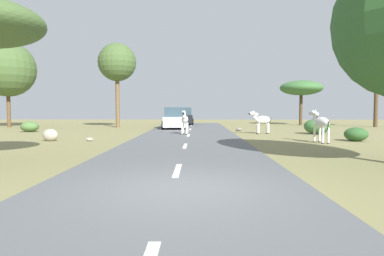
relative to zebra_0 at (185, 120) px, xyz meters
The scene contains 18 objects.
ground_plane 14.88m from the zebra_0, 88.06° to the right, with size 90.00×90.00×0.00m, color olive.
road 14.87m from the zebra_0, 89.00° to the right, with size 6.00×64.00×0.05m, color #56595B.
lane_markings 15.86m from the zebra_0, 89.07° to the right, with size 0.16×56.00×0.01m.
zebra_0 is the anchor object (origin of this frame).
zebra_1 8.45m from the zebra_0, 35.01° to the right, with size 0.69×1.75×1.67m.
zebra_2 5.25m from the zebra_0, 12.41° to the left, with size 1.62×0.71×1.56m.
car_0 13.22m from the zebra_0, 92.85° to the left, with size 2.23×4.44×1.74m.
car_1 6.45m from the zebra_0, 99.19° to the left, with size 2.17×4.41×1.74m.
tree_1 11.70m from the zebra_0, 126.02° to the left, with size 3.35×3.35×7.46m.
tree_3 19.99m from the zebra_0, 29.49° to the left, with size 3.24×3.24×5.43m.
tree_4 17.51m from the zebra_0, 49.14° to the left, with size 4.24×4.24×4.50m.
tree_5 18.86m from the zebra_0, 151.46° to the left, with size 4.90×4.90×7.65m.
bush_1 11.74m from the zebra_0, 166.04° to the left, with size 1.29×1.16×0.77m, color #4C7038.
bush_2 8.85m from the zebra_0, ahead, with size 1.72×1.55×1.03m, color #386633.
bush_3 9.95m from the zebra_0, 23.50° to the right, with size 1.21×1.09×0.72m, color #2D5628.
rock_1 8.07m from the zebra_0, 149.14° to the right, with size 0.80×0.57×0.63m, color #A89E8C.
rock_2 5.65m from the zebra_0, 44.92° to the left, with size 0.47×0.45×0.25m, color gray.
rock_3 6.44m from the zebra_0, 139.12° to the right, with size 0.37×0.28×0.19m, color #A89E8C.
Camera 1 is at (0.28, -7.23, 1.73)m, focal length 32.33 mm.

